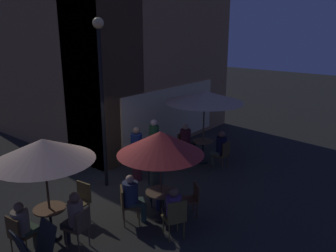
{
  "coord_description": "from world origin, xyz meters",
  "views": [
    {
      "loc": [
        -5.68,
        -6.49,
        4.51
      ],
      "look_at": [
        1.46,
        -0.67,
        1.86
      ],
      "focal_mm": 37.04,
      "sensor_mm": 36.0,
      "label": 1
    }
  ],
  "objects_px": {
    "cafe_chair_1": "(223,153)",
    "cafe_chair_2": "(156,183)",
    "cafe_chair_8": "(80,225)",
    "patron_seated_4": "(173,208)",
    "cafe_chair_3": "(127,202)",
    "patron_seated_3": "(132,196)",
    "patron_seated_5": "(23,224)",
    "cafe_table_0": "(203,147)",
    "cafe_chair_4": "(175,216)",
    "cafe_chair_0": "(183,143)",
    "cafe_table_2": "(50,217)",
    "cafe_chair_7": "(18,233)",
    "patron_seated_6": "(74,217)",
    "patron_seated_1": "(220,147)",
    "patron_standing_7": "(154,146)",
    "cafe_table_1": "(161,199)",
    "patio_umbrella_1": "(160,143)",
    "cafe_chair_5": "(192,197)",
    "cafe_chair_6": "(81,198)",
    "patron_standing_8": "(137,154)",
    "patron_seated_2": "(157,181)",
    "menu_sandwich_board": "(36,251)",
    "street_lamp_near_corner": "(101,80)",
    "patio_umbrella_0": "(204,97)",
    "patron_seated_0": "(187,139)"
  },
  "relations": [
    {
      "from": "cafe_chair_1",
      "to": "cafe_chair_2",
      "type": "height_order",
      "value": "cafe_chair_2"
    },
    {
      "from": "cafe_chair_8",
      "to": "patron_seated_4",
      "type": "relative_size",
      "value": 0.75
    },
    {
      "from": "cafe_chair_3",
      "to": "patron_seated_3",
      "type": "xyz_separation_m",
      "value": [
        0.11,
        -0.09,
        0.15
      ]
    },
    {
      "from": "cafe_chair_2",
      "to": "patron_seated_5",
      "type": "height_order",
      "value": "patron_seated_5"
    },
    {
      "from": "cafe_table_0",
      "to": "cafe_chair_4",
      "type": "xyz_separation_m",
      "value": [
        -4.13,
        -2.04,
        0.01
      ]
    },
    {
      "from": "cafe_chair_3",
      "to": "cafe_chair_0",
      "type": "bearing_deg",
      "value": 58.94
    },
    {
      "from": "cafe_table_2",
      "to": "cafe_chair_7",
      "type": "bearing_deg",
      "value": -173.71
    },
    {
      "from": "cafe_chair_0",
      "to": "patron_seated_6",
      "type": "xyz_separation_m",
      "value": [
        -5.65,
        -1.39,
        0.17
      ]
    },
    {
      "from": "cafe_table_0",
      "to": "patron_seated_1",
      "type": "height_order",
      "value": "patron_seated_1"
    },
    {
      "from": "patron_seated_1",
      "to": "cafe_chair_4",
      "type": "bearing_deg",
      "value": 107.63
    },
    {
      "from": "cafe_chair_1",
      "to": "patron_standing_7",
      "type": "xyz_separation_m",
      "value": [
        -1.68,
        1.53,
        0.35
      ]
    },
    {
      "from": "cafe_chair_3",
      "to": "cafe_chair_8",
      "type": "distance_m",
      "value": 1.31
    },
    {
      "from": "cafe_table_1",
      "to": "patron_seated_5",
      "type": "distance_m",
      "value": 3.04
    },
    {
      "from": "patio_umbrella_1",
      "to": "cafe_chair_7",
      "type": "height_order",
      "value": "patio_umbrella_1"
    },
    {
      "from": "cafe_chair_0",
      "to": "cafe_chair_5",
      "type": "xyz_separation_m",
      "value": [
        -3.08,
        -2.58,
        -0.03
      ]
    },
    {
      "from": "patio_umbrella_1",
      "to": "cafe_chair_8",
      "type": "relative_size",
      "value": 2.46
    },
    {
      "from": "cafe_chair_0",
      "to": "cafe_chair_2",
      "type": "relative_size",
      "value": 0.95
    },
    {
      "from": "cafe_chair_6",
      "to": "patron_seated_3",
      "type": "height_order",
      "value": "patron_seated_3"
    },
    {
      "from": "cafe_table_2",
      "to": "cafe_chair_3",
      "type": "bearing_deg",
      "value": -29.99
    },
    {
      "from": "patron_seated_6",
      "to": "cafe_table_1",
      "type": "bearing_deg",
      "value": -120.93
    },
    {
      "from": "patron_seated_5",
      "to": "cafe_chair_2",
      "type": "bearing_deg",
      "value": -17.76
    },
    {
      "from": "cafe_chair_6",
      "to": "patio_umbrella_1",
      "type": "bearing_deg",
      "value": 124.37
    },
    {
      "from": "cafe_chair_4",
      "to": "cafe_chair_6",
      "type": "bearing_deg",
      "value": 48.42
    },
    {
      "from": "patron_standing_8",
      "to": "patron_seated_5",
      "type": "bearing_deg",
      "value": 99.02
    },
    {
      "from": "cafe_chair_3",
      "to": "patron_seated_2",
      "type": "height_order",
      "value": "patron_seated_2"
    },
    {
      "from": "cafe_table_1",
      "to": "cafe_chair_6",
      "type": "distance_m",
      "value": 1.9
    },
    {
      "from": "menu_sandwich_board",
      "to": "cafe_chair_1",
      "type": "relative_size",
      "value": 1.06
    },
    {
      "from": "cafe_chair_4",
      "to": "patron_seated_1",
      "type": "relative_size",
      "value": 0.76
    },
    {
      "from": "cafe_chair_1",
      "to": "patron_seated_2",
      "type": "bearing_deg",
      "value": 88.09
    },
    {
      "from": "cafe_chair_4",
      "to": "street_lamp_near_corner",
      "type": "bearing_deg",
      "value": 14.05
    },
    {
      "from": "patio_umbrella_0",
      "to": "street_lamp_near_corner",
      "type": "bearing_deg",
      "value": 159.9
    },
    {
      "from": "cafe_chair_0",
      "to": "cafe_table_0",
      "type": "bearing_deg",
      "value": -0.0
    },
    {
      "from": "patron_standing_7",
      "to": "patron_standing_8",
      "type": "relative_size",
      "value": 1.05
    },
    {
      "from": "cafe_table_1",
      "to": "patron_seated_0",
      "type": "relative_size",
      "value": 0.6
    },
    {
      "from": "cafe_chair_6",
      "to": "patron_seated_6",
      "type": "relative_size",
      "value": 0.74
    },
    {
      "from": "patron_seated_5",
      "to": "patron_seated_6",
      "type": "xyz_separation_m",
      "value": [
        0.78,
        -0.61,
        0.05
      ]
    },
    {
      "from": "patron_standing_8",
      "to": "patio_umbrella_1",
      "type": "bearing_deg",
      "value": 146.73
    },
    {
      "from": "street_lamp_near_corner",
      "to": "patron_seated_2",
      "type": "distance_m",
      "value": 3.11
    },
    {
      "from": "patron_seated_0",
      "to": "patron_seated_6",
      "type": "height_order",
      "value": "patron_seated_6"
    },
    {
      "from": "cafe_chair_3",
      "to": "cafe_chair_7",
      "type": "relative_size",
      "value": 0.98
    },
    {
      "from": "menu_sandwich_board",
      "to": "cafe_chair_1",
      "type": "bearing_deg",
      "value": 2.67
    },
    {
      "from": "cafe_chair_2",
      "to": "patron_seated_4",
      "type": "height_order",
      "value": "patron_seated_4"
    },
    {
      "from": "cafe_chair_3",
      "to": "cafe_chair_5",
      "type": "height_order",
      "value": "cafe_chair_3"
    },
    {
      "from": "cafe_chair_5",
      "to": "patron_seated_0",
      "type": "bearing_deg",
      "value": -102.01
    },
    {
      "from": "cafe_chair_8",
      "to": "street_lamp_near_corner",
      "type": "bearing_deg",
      "value": -62.76
    },
    {
      "from": "cafe_table_2",
      "to": "cafe_chair_7",
      "type": "distance_m",
      "value": 0.79
    },
    {
      "from": "cafe_chair_8",
      "to": "patron_standing_8",
      "type": "xyz_separation_m",
      "value": [
        3.21,
        1.47,
        0.29
      ]
    },
    {
      "from": "cafe_chair_1",
      "to": "patron_standing_7",
      "type": "distance_m",
      "value": 2.3
    },
    {
      "from": "cafe_chair_7",
      "to": "patron_seated_5",
      "type": "height_order",
      "value": "patron_seated_5"
    },
    {
      "from": "cafe_chair_4",
      "to": "patron_standing_7",
      "type": "relative_size",
      "value": 0.54
    }
  ]
}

